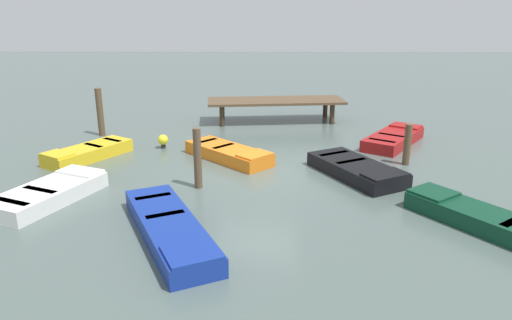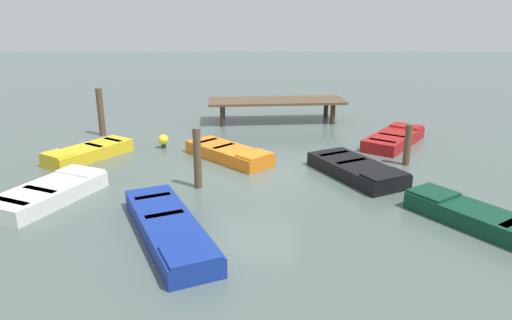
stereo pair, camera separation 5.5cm
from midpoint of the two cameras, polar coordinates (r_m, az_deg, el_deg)
name	(u,v)px [view 2 (the right image)]	position (r m, az deg, el deg)	size (l,w,h in m)	color
ground_plane	(256,171)	(14.21, 0.11, -1.34)	(80.00, 80.00, 0.00)	#4C5B56
dock_segment	(277,102)	(20.26, 2.56, 6.96)	(5.88, 2.33, 0.95)	brown
rowboat_dark_green	(495,224)	(11.58, 26.89, -6.85)	(3.22, 3.94, 0.46)	#0C3823
rowboat_blue	(169,228)	(10.32, -10.26, -8.05)	(2.74, 4.19, 0.46)	navy
rowboat_black	(357,169)	(14.00, 12.09, -1.11)	(2.63, 3.36, 0.46)	black
rowboat_yellow	(88,152)	(16.25, -19.41, 0.90)	(2.41, 2.96, 0.46)	gold
rowboat_white	(49,193)	(13.09, -23.54, -3.61)	(2.37, 3.24, 0.46)	silver
rowboat_red	(394,138)	(17.65, 16.35, 2.51)	(2.81, 3.31, 0.46)	maroon
rowboat_orange	(229,153)	(15.26, -3.17, 0.85)	(3.00, 3.02, 0.46)	orange
mooring_piling_far_right	(197,158)	(12.77, -6.93, 0.20)	(0.21, 0.21, 1.65)	brown
mooring_piling_center	(101,112)	(18.94, -18.07, 5.51)	(0.24, 0.24, 1.81)	brown
mooring_piling_far_left	(408,145)	(15.33, 17.84, 1.74)	(0.22, 0.22, 1.29)	brown
marker_buoy	(163,140)	(16.77, -10.97, 2.37)	(0.36, 0.36, 0.48)	#262626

